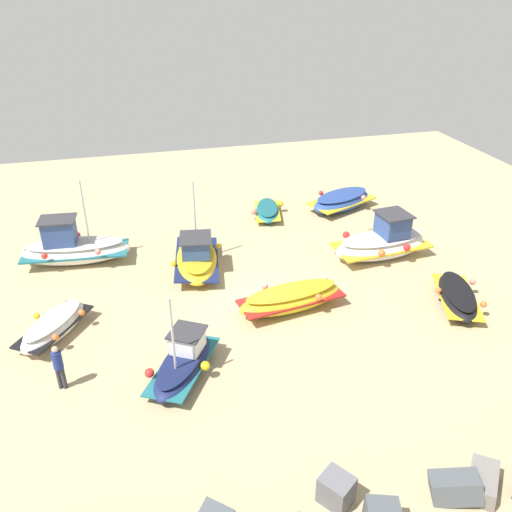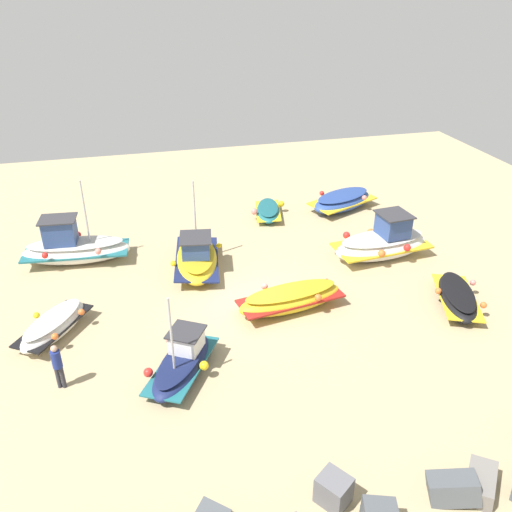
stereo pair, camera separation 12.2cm
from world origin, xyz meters
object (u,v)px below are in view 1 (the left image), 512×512
fishing_boat_0 (342,201)px  fishing_boat_2 (54,326)px  fishing_boat_5 (73,248)px  person_walking (58,364)px  fishing_boat_7 (267,211)px  fishing_boat_3 (197,257)px  fishing_boat_6 (183,361)px  fishing_boat_8 (383,242)px  fishing_boat_1 (457,296)px  fishing_boat_4 (291,298)px

fishing_boat_0 → fishing_boat_2: size_ratio=1.30×
fishing_boat_5 → person_walking: fishing_boat_5 is taller
fishing_boat_0 → fishing_boat_7: size_ratio=1.37×
fishing_boat_3 → fishing_boat_6: (1.63, 7.25, -0.10)m
fishing_boat_0 → fishing_boat_2: (15.51, 8.68, -0.09)m
fishing_boat_6 → fishing_boat_7: size_ratio=1.15×
fishing_boat_0 → fishing_boat_8: fishing_boat_8 is taller
fishing_boat_1 → person_walking: size_ratio=2.28×
fishing_boat_5 → fishing_boat_7: (-10.46, -2.87, -0.41)m
fishing_boat_2 → fishing_boat_4: size_ratio=0.75×
fishing_boat_2 → person_walking: size_ratio=2.05×
fishing_boat_3 → fishing_boat_4: (-3.21, 4.41, -0.09)m
fishing_boat_8 → person_walking: fishing_boat_8 is taller
fishing_boat_3 → fishing_boat_0: bearing=126.6°
fishing_boat_6 → person_walking: (4.05, -0.29, 0.50)m
fishing_boat_4 → fishing_boat_6: (4.84, 2.84, -0.01)m
fishing_boat_4 → fishing_boat_7: fishing_boat_4 is taller
fishing_boat_8 → fishing_boat_7: bearing=118.8°
fishing_boat_4 → fishing_boat_5: fishing_boat_5 is taller
fishing_boat_2 → fishing_boat_8: bearing=134.3°
fishing_boat_0 → fishing_boat_4: 11.13m
fishing_boat_5 → fishing_boat_2: bearing=90.4°
fishing_boat_3 → fishing_boat_8: 9.06m
fishing_boat_2 → fishing_boat_3: (-6.12, -3.83, 0.17)m
fishing_boat_6 → fishing_boat_5: bearing=54.3°
fishing_boat_2 → fishing_boat_0: bearing=153.4°
fishing_boat_7 → fishing_boat_5: bearing=118.2°
fishing_boat_0 → fishing_boat_4: same height
fishing_boat_2 → fishing_boat_3: size_ratio=0.73×
fishing_boat_0 → fishing_boat_6: 16.35m
fishing_boat_8 → person_walking: (14.66, 5.82, 0.25)m
fishing_boat_4 → person_walking: person_walking is taller
fishing_boat_0 → fishing_boat_2: 17.77m
fishing_boat_4 → person_walking: 9.25m
fishing_boat_2 → fishing_boat_4: bearing=120.6°
fishing_boat_0 → fishing_boat_4: bearing=-146.8°
fishing_boat_1 → fishing_boat_4: bearing=-81.1°
fishing_boat_0 → fishing_boat_1: size_ratio=1.17×
fishing_boat_8 → fishing_boat_0: bearing=81.1°
fishing_boat_6 → fishing_boat_8: (-10.61, -6.11, 0.25)m
fishing_boat_7 → fishing_boat_3: bearing=148.5°
fishing_boat_3 → person_walking: size_ratio=2.82×
fishing_boat_1 → fishing_boat_3: 11.64m
fishing_boat_3 → fishing_boat_2: bearing=-48.7°
fishing_boat_7 → person_walking: person_walking is taller
fishing_boat_4 → fishing_boat_8: size_ratio=0.93×
fishing_boat_4 → fishing_boat_8: fishing_boat_8 is taller
fishing_boat_0 → fishing_boat_1: (-0.67, 10.72, -0.13)m
fishing_boat_8 → fishing_boat_6: bearing=-155.2°
fishing_boat_6 → fishing_boat_8: size_ratio=0.76×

